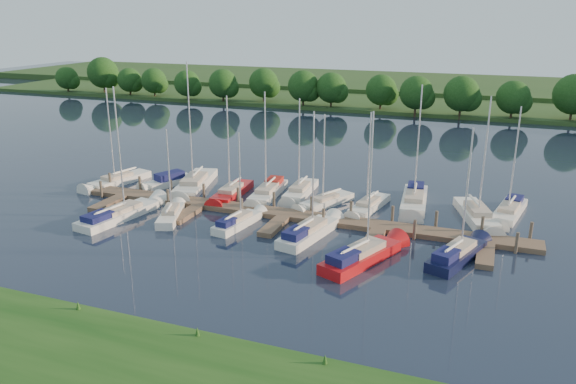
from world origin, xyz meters
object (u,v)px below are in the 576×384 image
(sailboat_n_0, at_px, (117,182))
(sailboat_n_5, at_px, (300,192))
(dock, at_px, (284,217))
(sailboat_s_2, at_px, (238,222))
(motorboat, at_px, (168,182))

(sailboat_n_0, relative_size, sailboat_n_5, 1.05)
(dock, height_order, sailboat_s_2, sailboat_s_2)
(sailboat_n_5, distance_m, sailboat_s_2, 9.55)
(sailboat_n_0, height_order, sailboat_n_5, sailboat_n_0)
(sailboat_n_0, bearing_deg, motorboat, -150.10)
(dock, bearing_deg, sailboat_n_5, 98.37)
(dock, bearing_deg, motorboat, 161.01)
(dock, height_order, sailboat_n_0, sailboat_n_0)
(sailboat_n_0, relative_size, motorboat, 1.70)
(sailboat_n_5, bearing_deg, motorboat, 4.52)
(sailboat_n_0, bearing_deg, sailboat_n_5, -156.82)
(motorboat, relative_size, sailboat_s_2, 0.74)
(sailboat_n_5, xyz_separation_m, sailboat_s_2, (-1.92, -9.35, 0.04))
(sailboat_s_2, bearing_deg, sailboat_n_5, 87.81)
(sailboat_s_2, bearing_deg, motorboat, 155.49)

